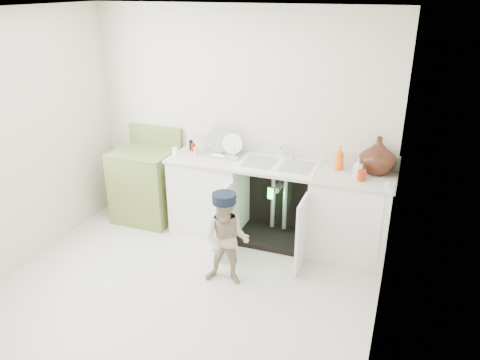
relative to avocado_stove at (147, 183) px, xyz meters
name	(u,v)px	position (x,y,z in m)	size (l,w,h in m)	color
ground	(184,288)	(1.08, -1.18, -0.45)	(3.50, 3.50, 0.00)	beige
room_shell	(178,166)	(1.08, -1.18, 0.80)	(6.00, 5.50, 1.26)	beige
counter_run	(281,200)	(1.67, 0.03, 0.04)	(2.44, 1.02, 1.28)	white
avocado_stove	(147,183)	(0.00, 0.00, 0.00)	(0.70, 0.65, 1.09)	olive
repair_worker	(227,239)	(1.42, -0.94, 0.02)	(0.51, 0.82, 0.93)	tan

